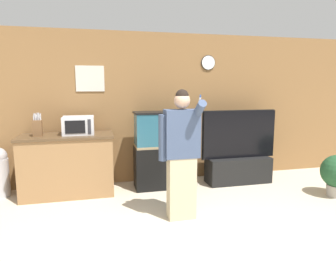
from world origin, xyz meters
TOP-DOWN VIEW (x-y plane):
  - wall_back_paneled at (-0.00, 3.16)m, footprint 10.00×0.08m
  - counter_island at (-1.44, 2.73)m, footprint 1.41×0.66m
  - microwave at (-1.25, 2.78)m, footprint 0.47×0.39m
  - knife_block at (-1.84, 2.70)m, footprint 0.13×0.09m
  - aquarium_on_stand at (0.04, 2.72)m, footprint 0.87×0.41m
  - tv_on_stand at (1.42, 2.65)m, footprint 1.35×0.40m
  - person_standing at (0.04, 1.50)m, footprint 0.52×0.39m

SIDE VIEW (x-z plane):
  - tv_on_stand at x=1.42m, z-range -0.27..1.02m
  - counter_island at x=-1.44m, z-range 0.00..0.95m
  - aquarium_on_stand at x=0.04m, z-range 0.00..1.28m
  - person_standing at x=0.04m, z-range 0.03..1.69m
  - knife_block at x=-1.84m, z-range 0.91..1.26m
  - microwave at x=-1.25m, z-range 0.95..1.23m
  - wall_back_paneled at x=0.00m, z-range 0.00..2.60m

